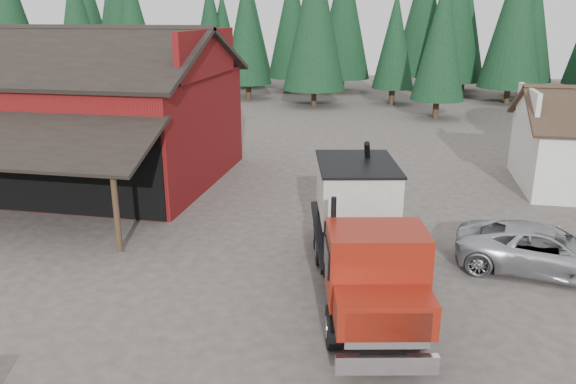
# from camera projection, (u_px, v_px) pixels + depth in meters

# --- Properties ---
(ground) EXTENTS (120.00, 120.00, 0.00)m
(ground) POSITION_uv_depth(u_px,v_px,m) (267.00, 297.00, 15.92)
(ground) COLOR #4B423B
(ground) RESTS_ON ground
(red_barn) EXTENTS (12.80, 13.63, 7.18)m
(red_barn) POSITION_uv_depth(u_px,v_px,m) (88.00, 124.00, 26.42)
(red_barn) COLOR maroon
(red_barn) RESTS_ON ground
(conifer_backdrop) EXTENTS (76.00, 16.00, 16.00)m
(conifer_backdrop) POSITION_uv_depth(u_px,v_px,m) (367.00, 94.00, 55.12)
(conifer_backdrop) COLOR black
(conifer_backdrop) RESTS_ON ground
(near_pine_a) EXTENTS (4.40, 4.40, 11.40)m
(near_pine_a) POSITION_uv_depth(u_px,v_px,m) (78.00, 30.00, 44.25)
(near_pine_a) COLOR #382619
(near_pine_a) RESTS_ON ground
(near_pine_b) EXTENTS (3.96, 3.96, 10.40)m
(near_pine_b) POSITION_uv_depth(u_px,v_px,m) (441.00, 38.00, 40.99)
(near_pine_b) COLOR #382619
(near_pine_b) RESTS_ON ground
(near_pine_d) EXTENTS (5.28, 5.28, 13.40)m
(near_pine_d) POSITION_uv_depth(u_px,v_px,m) (315.00, 16.00, 46.15)
(near_pine_d) COLOR #382619
(near_pine_d) RESTS_ON ground
(feed_truck) EXTENTS (4.09, 9.09, 3.97)m
(feed_truck) POSITION_uv_depth(u_px,v_px,m) (362.00, 230.00, 15.76)
(feed_truck) COLOR black
(feed_truck) RESTS_ON ground
(silver_car) EXTENTS (5.58, 3.29, 1.46)m
(silver_car) POSITION_uv_depth(u_px,v_px,m) (544.00, 250.00, 17.22)
(silver_car) COLOR #B1B3B9
(silver_car) RESTS_ON ground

